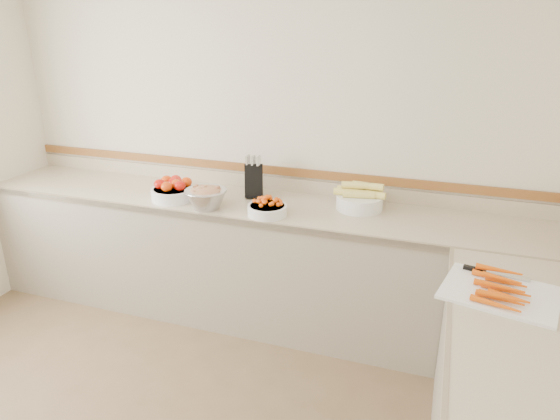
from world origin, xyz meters
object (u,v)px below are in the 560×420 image
(tomato_bowl, at_px, (173,190))
(rhubarb_bowl, at_px, (206,197))
(knife_block, at_px, (254,180))
(corn_bowl, at_px, (360,199))
(cutting_board, at_px, (500,290))
(cherry_tomato_bowl, at_px, (267,208))

(tomato_bowl, height_order, rhubarb_bowl, rhubarb_bowl)
(knife_block, xyz_separation_m, tomato_bowl, (-0.51, -0.24, -0.06))
(corn_bowl, bearing_deg, tomato_bowl, -169.64)
(knife_block, height_order, corn_bowl, knife_block)
(knife_block, bearing_deg, corn_bowl, -0.42)
(tomato_bowl, height_order, corn_bowl, corn_bowl)
(knife_block, relative_size, corn_bowl, 0.90)
(corn_bowl, height_order, cutting_board, corn_bowl)
(cherry_tomato_bowl, height_order, cutting_board, cherry_tomato_bowl)
(rhubarb_bowl, bearing_deg, cutting_board, -17.83)
(tomato_bowl, relative_size, cutting_board, 0.54)
(tomato_bowl, distance_m, cherry_tomato_bowl, 0.73)
(knife_block, relative_size, cherry_tomato_bowl, 1.20)
(knife_block, bearing_deg, cherry_tomato_bowl, -55.24)
(corn_bowl, xyz_separation_m, rhubarb_bowl, (-0.97, -0.32, 0.01))
(rhubarb_bowl, relative_size, cutting_board, 0.50)
(tomato_bowl, relative_size, cherry_tomato_bowl, 1.19)
(cherry_tomato_bowl, bearing_deg, tomato_bowl, 174.25)
(tomato_bowl, relative_size, corn_bowl, 0.89)
(tomato_bowl, bearing_deg, corn_bowl, 10.36)
(knife_block, distance_m, corn_bowl, 0.76)
(knife_block, distance_m, cutting_board, 1.82)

